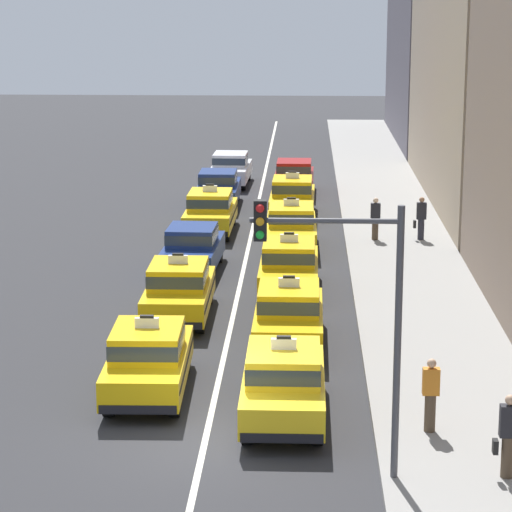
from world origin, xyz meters
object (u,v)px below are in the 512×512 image
taxi_right_fourth (291,226)px  taxi_right_third (289,265)px  pedestrian_by_storefront (375,218)px  pedestrian_mid_block (421,218)px  sedan_left_sixth (231,168)px  pedestrian_near_crosswalk (431,395)px  taxi_left_second (179,289)px  sedan_left_third (192,247)px  sedan_left_fifth (218,187)px  taxi_left_fourth (210,211)px  taxi_right_fifth (292,196)px  sedan_right_sixth (294,176)px  traffic_light_pole (347,293)px  taxi_left_nearest (148,358)px  taxi_right_second (289,314)px  pedestrian_trailing (508,436)px  taxi_right_nearest (284,381)px

taxi_right_fourth → taxi_right_third: bearing=-89.9°
taxi_right_fourth → pedestrian_by_storefront: (3.13, 1.18, 0.08)m
pedestrian_mid_block → pedestrian_by_storefront: size_ratio=1.02×
sedan_left_sixth → pedestrian_near_crosswalk: 32.82m
taxi_left_second → pedestrian_near_crosswalk: (6.33, -8.96, 0.09)m
sedan_left_third → pedestrian_by_storefront: size_ratio=2.73×
sedan_left_third → taxi_right_fourth: size_ratio=0.95×
sedan_left_third → pedestrian_by_storefront: (6.41, 4.73, 0.11)m
sedan_left_fifth → taxi_left_fourth: bearing=-88.9°
sedan_left_fifth → taxi_right_fifth: bearing=-34.6°
taxi_left_fourth → sedan_right_sixth: bearing=70.2°
traffic_light_pole → taxi_right_fourth: bearing=93.6°
sedan_left_sixth → taxi_right_third: taxi_right_third is taller
pedestrian_mid_block → traffic_light_pole: size_ratio=0.29×
pedestrian_mid_block → pedestrian_near_crosswalk: bearing=-94.8°
taxi_left_second → pedestrian_mid_block: (7.97, 10.44, 0.08)m
sedan_left_third → sedan_left_fifth: same height
taxi_left_nearest → pedestrian_near_crosswalk: size_ratio=2.84×
sedan_left_third → taxi_right_second: 8.83m
taxi_left_nearest → taxi_right_third: 10.02m
taxi_left_fourth → taxi_right_second: same height
taxi_right_second → pedestrian_trailing: size_ratio=2.72×
sedan_left_fifth → pedestrian_mid_block: bearing=-41.3°
taxi_left_fourth → taxi_right_third: same height
sedan_left_fifth → taxi_right_nearest: 25.79m
taxi_left_nearest → traffic_light_pole: 7.27m
pedestrian_mid_block → pedestrian_trailing: bearing=-91.0°
pedestrian_by_storefront → taxi_right_fifth: bearing=122.4°
taxi_left_fourth → sedan_left_sixth: (0.07, 11.25, -0.03)m
pedestrian_by_storefront → sedan_right_sixth: bearing=106.8°
taxi_right_third → taxi_left_fourth: bearing=109.6°
taxi_left_fourth → taxi_right_second: bearing=-77.3°
traffic_light_pole → sedan_left_fifth: bearing=99.0°
taxi_right_fourth → pedestrian_mid_block: size_ratio=2.83×
taxi_left_nearest → sedan_left_fifth: (-0.13, 24.06, -0.03)m
sedan_left_sixth → taxi_right_second: bearing=-82.9°
traffic_light_pole → pedestrian_near_crosswalk: bearing=51.9°
taxi_right_second → traffic_light_pole: 9.41m
taxi_right_second → taxi_right_fifth: size_ratio=1.00×
pedestrian_trailing → traffic_light_pole: size_ratio=0.30×
taxi_left_second → taxi_right_fourth: size_ratio=1.00×
taxi_right_second → pedestrian_mid_block: size_ratio=2.82×
taxi_left_fourth → sedan_left_fifth: 5.59m
sedan_left_fifth → pedestrian_trailing: pedestrian_trailing is taller
taxi_left_fourth → pedestrian_mid_block: (8.02, -1.56, 0.08)m
taxi_right_second → pedestrian_trailing: 9.80m
taxi_left_nearest → taxi_right_nearest: same height
taxi_left_fourth → sedan_right_sixth: 9.36m
sedan_left_third → pedestrian_trailing: size_ratio=2.59×
taxi_left_fourth → taxi_right_second: (3.28, -14.53, 0.00)m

